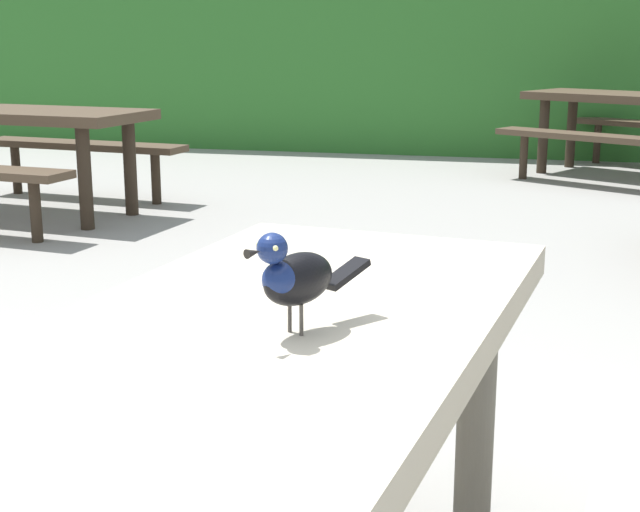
% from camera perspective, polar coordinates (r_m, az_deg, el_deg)
% --- Properties ---
extents(hedge_wall, '(28.00, 2.36, 2.05)m').
position_cam_1_polar(hedge_wall, '(10.76, 10.00, 12.30)').
color(hedge_wall, '#2D6B28').
rests_on(hedge_wall, ground).
extents(picnic_table_foreground, '(1.88, 1.91, 0.74)m').
position_cam_1_polar(picnic_table_foreground, '(1.61, -4.86, -11.46)').
color(picnic_table_foreground, '#B2A893').
rests_on(picnic_table_foreground, ground).
extents(bird_grackle, '(0.17, 0.26, 0.18)m').
position_cam_1_polar(bird_grackle, '(1.53, -1.64, -1.25)').
color(bird_grackle, black).
rests_on(bird_grackle, picnic_table_foreground).
extents(picnic_table_mid_right, '(2.31, 2.29, 0.74)m').
position_cam_1_polar(picnic_table_mid_right, '(8.55, 18.89, 8.35)').
color(picnic_table_mid_right, '#473828').
rests_on(picnic_table_mid_right, ground).
extents(picnic_table_far_centre, '(1.90, 1.88, 0.74)m').
position_cam_1_polar(picnic_table_far_centre, '(6.71, -18.21, 7.14)').
color(picnic_table_far_centre, '#473828').
rests_on(picnic_table_far_centre, ground).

